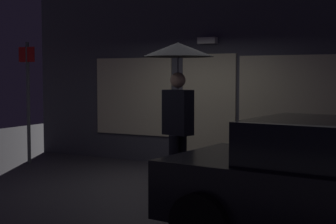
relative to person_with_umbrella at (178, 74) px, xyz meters
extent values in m
plane|color=#423F44|center=(-0.34, -0.12, -1.80)|extent=(18.00, 18.00, 0.00)
cube|color=#4C4C56|center=(-0.34, 2.23, 0.21)|extent=(8.31, 0.30, 4.03)
cube|color=beige|center=(-0.34, 2.06, -0.70)|extent=(1.10, 0.04, 2.20)
cube|color=beige|center=(-2.05, 2.06, -0.45)|extent=(1.79, 0.04, 1.60)
cube|color=beige|center=(1.18, 2.06, -0.45)|extent=(1.79, 0.04, 1.60)
cube|color=white|center=(-0.34, 1.98, 0.65)|extent=(0.36, 0.16, 0.12)
cylinder|color=black|center=(0.03, 0.10, -1.37)|extent=(0.15, 0.15, 0.86)
cylinder|color=black|center=(-0.03, -0.10, -1.37)|extent=(0.15, 0.15, 0.86)
cube|color=black|center=(0.00, 0.00, -0.59)|extent=(0.51, 0.35, 0.70)
cube|color=silver|center=(-0.03, 0.12, -0.59)|extent=(0.14, 0.06, 0.56)
cube|color=#721966|center=(-0.03, 0.13, -0.61)|extent=(0.05, 0.04, 0.45)
sphere|color=tan|center=(0.00, 0.00, -0.09)|extent=(0.24, 0.24, 0.24)
cylinder|color=slate|center=(0.00, 0.00, -0.03)|extent=(0.02, 0.02, 1.04)
cone|color=black|center=(0.00, 0.00, 0.38)|extent=(1.11, 1.11, 0.22)
cylinder|color=black|center=(1.68, -0.88, -1.48)|extent=(0.66, 0.29, 0.64)
cylinder|color=black|center=(1.50, -2.52, -1.48)|extent=(0.66, 0.29, 0.64)
cylinder|color=#595B60|center=(-3.74, 0.77, -0.57)|extent=(0.07, 0.07, 2.45)
cube|color=red|center=(-3.74, 0.75, 0.40)|extent=(0.40, 0.02, 0.30)
cylinder|color=#B2A899|center=(0.39, 1.43, -1.52)|extent=(0.21, 0.21, 0.56)
camera|label=1|loc=(3.45, -7.06, -0.02)|focal=54.47mm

